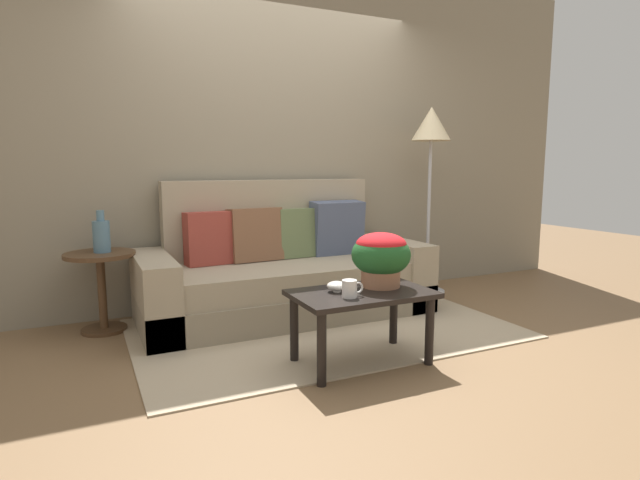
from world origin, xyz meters
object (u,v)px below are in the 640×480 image
side_table (101,277)px  snack_bowl (337,286)px  floor_lamp (431,141)px  couch (283,273)px  coffee_mug (350,289)px  potted_plant (381,255)px  table_vase (101,235)px  coffee_table (362,304)px

side_table → snack_bowl: 1.76m
side_table → floor_lamp: size_ratio=0.34×
couch → coffee_mug: (-0.09, -1.27, 0.16)m
potted_plant → table_vase: 1.96m
coffee_table → floor_lamp: size_ratio=0.49×
floor_lamp → coffee_mug: (-1.53, -1.31, -0.90)m
couch → table_vase: (-1.31, 0.13, 0.37)m
snack_bowl → floor_lamp: bearing=37.1°
side_table → potted_plant: size_ratio=1.58×
floor_lamp → snack_bowl: 2.13m
couch → floor_lamp: (1.44, 0.04, 1.07)m
coffee_table → snack_bowl: (-0.14, 0.06, 0.11)m
coffee_table → side_table: bearing=136.2°
side_table → floor_lamp: floor_lamp is taller
potted_plant → table_vase: (-1.51, 1.25, 0.06)m
side_table → coffee_table: bearing=-43.8°
table_vase → couch: bearing=-5.6°
floor_lamp → potted_plant: 1.85m
coffee_mug → floor_lamp: bearing=40.6°
floor_lamp → table_vase: (-2.74, 0.09, -0.70)m
coffee_table → side_table: side_table is taller
couch → coffee_table: size_ratio=2.71×
coffee_mug → snack_bowl: size_ratio=1.11×
coffee_table → coffee_mug: bearing=-145.3°
floor_lamp → snack_bowl: (-1.54, -1.16, -0.92)m
side_table → coffee_mug: size_ratio=4.36×
couch → potted_plant: bearing=-79.6°
couch → coffee_table: couch is taller
floor_lamp → coffee_mug: size_ratio=12.92×
coffee_mug → snack_bowl: 0.15m
couch → snack_bowl: 1.14m
coffee_mug → table_vase: table_vase is taller
coffee_table → table_vase: (-1.35, 1.31, 0.33)m
couch → potted_plant: couch is taller
coffee_table → floor_lamp: floor_lamp is taller
couch → snack_bowl: bearing=-95.0°
potted_plant → coffee_mug: 0.36m
snack_bowl → table_vase: (-1.21, 1.25, 0.22)m
snack_bowl → table_vase: bearing=134.0°
coffee_table → table_vase: bearing=135.8°
couch → potted_plant: (0.21, -1.12, 0.31)m
side_table → potted_plant: potted_plant is taller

